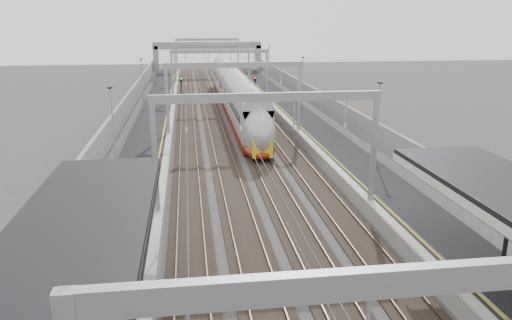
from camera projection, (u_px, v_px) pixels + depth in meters
name	position (u px, v px, depth m)	size (l,w,h in m)	color
platform_left	(153.00, 132.00, 50.18)	(4.00, 120.00, 1.00)	black
platform_right	(308.00, 128.00, 52.28)	(4.00, 120.00, 1.00)	black
tracks	(232.00, 134.00, 51.35)	(11.40, 140.00, 0.20)	black
overhead_line	(226.00, 68.00, 55.99)	(13.00, 140.00, 6.60)	gray
overbridge	(207.00, 50.00, 102.32)	(22.00, 2.20, 6.90)	gray
wall_left	(119.00, 122.00, 49.46)	(0.30, 120.00, 3.20)	gray
wall_right	(338.00, 116.00, 52.39)	(0.30, 120.00, 3.20)	gray
train	(235.00, 97.00, 62.04)	(2.70, 49.20, 4.27)	maroon
signal_green	(181.00, 84.00, 71.55)	(0.32, 0.32, 3.48)	black
signal_red_near	(240.00, 84.00, 72.19)	(0.32, 0.32, 3.48)	black
signal_red_far	(255.00, 84.00, 72.38)	(0.32, 0.32, 3.48)	black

